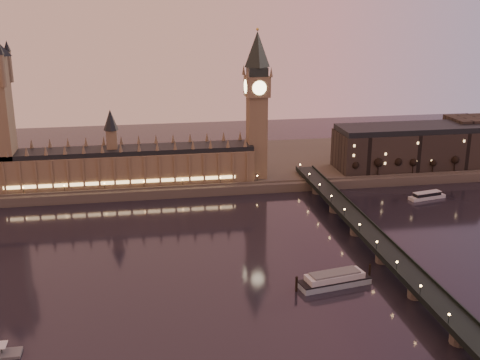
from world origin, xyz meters
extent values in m
plane|color=black|center=(0.00, 0.00, 0.00)|extent=(700.00, 700.00, 0.00)
cube|color=#423D35|center=(30.00, 165.00, 3.00)|extent=(560.00, 130.00, 6.00)
cube|color=brown|center=(-40.00, 121.00, 17.00)|extent=(180.00, 26.00, 22.00)
cube|color=black|center=(-40.00, 121.00, 29.60)|extent=(180.00, 22.00, 3.20)
cube|color=#FFCC7F|center=(-40.00, 107.50, 11.00)|extent=(153.00, 0.25, 2.20)
cube|color=brown|center=(54.00, 121.00, 35.00)|extent=(13.00, 13.00, 58.00)
cube|color=brown|center=(54.00, 121.00, 71.00)|extent=(16.00, 16.00, 14.00)
cylinder|color=#FFEAA5|center=(54.00, 112.82, 71.00)|extent=(9.60, 0.35, 9.60)
cylinder|color=#FFEAA5|center=(45.82, 121.00, 71.00)|extent=(0.35, 9.60, 9.60)
cube|color=black|center=(54.00, 121.00, 81.00)|extent=(13.00, 13.00, 6.00)
cone|color=black|center=(54.00, 121.00, 96.00)|extent=(17.68, 17.68, 24.00)
sphere|color=gold|center=(54.00, 121.00, 109.00)|extent=(2.00, 2.00, 2.00)
cube|color=black|center=(92.00, 0.00, 8.00)|extent=(13.00, 260.00, 2.00)
cube|color=black|center=(85.70, 0.00, 9.50)|extent=(0.60, 260.00, 1.00)
cube|color=black|center=(98.30, 0.00, 9.50)|extent=(0.60, 260.00, 1.00)
cube|color=black|center=(172.00, 127.00, 20.00)|extent=(110.00, 36.00, 28.00)
cube|color=black|center=(172.00, 127.00, 36.00)|extent=(108.00, 34.00, 4.00)
cylinder|color=black|center=(124.03, 109.00, 10.01)|extent=(0.70, 0.70, 8.01)
sphere|color=black|center=(124.03, 109.00, 14.19)|extent=(5.34, 5.34, 5.34)
cylinder|color=black|center=(139.23, 109.00, 10.01)|extent=(0.70, 0.70, 8.01)
sphere|color=black|center=(139.23, 109.00, 14.19)|extent=(5.34, 5.34, 5.34)
cylinder|color=black|center=(154.43, 109.00, 10.01)|extent=(0.70, 0.70, 8.01)
sphere|color=black|center=(154.43, 109.00, 14.19)|extent=(5.34, 5.34, 5.34)
cylinder|color=black|center=(169.62, 109.00, 10.01)|extent=(0.70, 0.70, 8.01)
sphere|color=black|center=(169.62, 109.00, 14.19)|extent=(5.34, 5.34, 5.34)
cylinder|color=black|center=(184.82, 109.00, 10.01)|extent=(0.70, 0.70, 8.01)
sphere|color=black|center=(184.82, 109.00, 14.19)|extent=(5.34, 5.34, 5.34)
cylinder|color=black|center=(200.02, 109.00, 10.01)|extent=(0.70, 0.70, 8.01)
sphere|color=black|center=(200.02, 109.00, 14.19)|extent=(5.34, 5.34, 5.34)
cube|color=silver|center=(160.95, 71.02, 1.10)|extent=(26.78, 11.85, 2.20)
cube|color=black|center=(160.95, 71.02, 3.30)|extent=(19.93, 9.28, 2.20)
cube|color=silver|center=(160.95, 71.02, 4.60)|extent=(20.49, 9.64, 0.40)
cube|color=#859BA9|center=(59.41, -39.63, 1.40)|extent=(35.71, 15.80, 2.80)
cube|color=black|center=(59.41, -39.63, 3.07)|extent=(35.71, 15.80, 0.54)
cube|color=silver|center=(59.41, -39.63, 4.75)|extent=(29.15, 13.56, 2.80)
cube|color=#595B5E|center=(59.41, -39.63, 6.53)|extent=(24.71, 11.72, 0.76)
cylinder|color=black|center=(40.31, -42.14, 3.67)|extent=(1.19, 1.19, 7.34)
cylinder|color=black|center=(78.50, -35.11, 3.67)|extent=(1.19, 1.19, 7.34)
camera|label=1|loc=(-27.88, -284.03, 130.77)|focal=45.00mm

